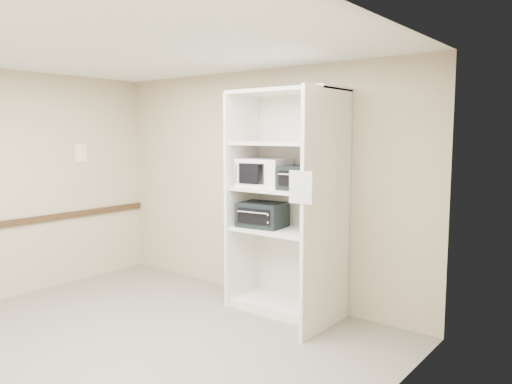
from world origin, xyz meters
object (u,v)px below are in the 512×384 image
Objects in this scene: microwave at (264,173)px; toaster_oven_lower at (262,215)px; toaster_oven_upper at (302,178)px; shelving_unit at (290,210)px.

toaster_oven_lower is at bearing -99.97° from microwave.
microwave is 1.04× the size of toaster_oven_lower.
microwave is 1.18× the size of toaster_oven_upper.
toaster_oven_lower is at bearing -172.97° from shelving_unit.
toaster_oven_upper is 0.88× the size of toaster_oven_lower.
microwave is (-0.34, -0.02, 0.39)m from shelving_unit.
toaster_oven_upper is at bearing -10.26° from microwave.
toaster_oven_lower is (-0.34, -0.04, -0.07)m from shelving_unit.
shelving_unit is 0.42m from toaster_oven_upper.
shelving_unit is 0.52m from microwave.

